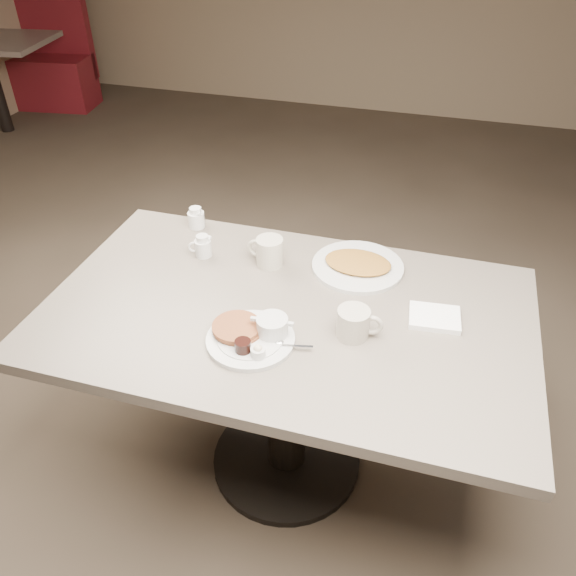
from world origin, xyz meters
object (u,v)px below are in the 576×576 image
(coffee_mug_near, at_px, (354,323))
(creamer_left, at_px, (203,246))
(main_plate, at_px, (253,334))
(booth_back_left, at_px, (31,61))
(diner_table, at_px, (286,350))
(creamer_right, at_px, (196,218))
(hash_plate, at_px, (358,265))
(coffee_mug_far, at_px, (269,252))

(coffee_mug_near, xyz_separation_m, creamer_left, (-0.59, 0.27, -0.01))
(main_plate, relative_size, coffee_mug_near, 2.28)
(coffee_mug_near, bearing_deg, booth_back_left, 137.68)
(diner_table, bearing_deg, booth_back_left, 136.36)
(creamer_left, bearing_deg, main_plate, -50.01)
(creamer_right, distance_m, hash_plate, 0.65)
(diner_table, distance_m, hash_plate, 0.38)
(main_plate, height_order, creamer_right, creamer_right)
(diner_table, height_order, creamer_left, creamer_left)
(creamer_left, bearing_deg, coffee_mug_near, -24.70)
(diner_table, height_order, coffee_mug_far, coffee_mug_far)
(creamer_left, xyz_separation_m, creamer_right, (-0.10, 0.18, -0.00))
(main_plate, bearing_deg, creamer_right, 127.07)
(creamer_right, height_order, booth_back_left, booth_back_left)
(coffee_mug_far, bearing_deg, coffee_mug_near, -38.97)
(coffee_mug_near, xyz_separation_m, booth_back_left, (-3.60, 3.28, -0.39))
(diner_table, height_order, main_plate, main_plate)
(main_plate, bearing_deg, diner_table, 71.93)
(hash_plate, bearing_deg, diner_table, -120.68)
(diner_table, xyz_separation_m, creamer_left, (-0.37, 0.21, 0.21))
(coffee_mug_far, xyz_separation_m, booth_back_left, (-3.25, 2.99, -0.39))
(coffee_mug_near, xyz_separation_m, hash_plate, (-0.05, 0.34, -0.03))
(creamer_left, relative_size, creamer_right, 1.05)
(hash_plate, height_order, booth_back_left, booth_back_left)
(creamer_right, bearing_deg, creamer_left, -59.91)
(coffee_mug_far, height_order, creamer_left, coffee_mug_far)
(coffee_mug_near, bearing_deg, main_plate, -159.34)
(diner_table, relative_size, hash_plate, 4.61)
(diner_table, xyz_separation_m, main_plate, (-0.05, -0.16, 0.19))
(coffee_mug_near, bearing_deg, creamer_right, 147.07)
(coffee_mug_near, height_order, creamer_right, coffee_mug_near)
(diner_table, height_order, hash_plate, hash_plate)
(creamer_left, bearing_deg, diner_table, -30.19)
(booth_back_left, bearing_deg, coffee_mug_near, -42.32)
(diner_table, bearing_deg, creamer_left, 149.81)
(creamer_left, relative_size, hash_plate, 0.26)
(main_plate, distance_m, hash_plate, 0.50)
(main_plate, xyz_separation_m, coffee_mug_near, (0.28, 0.10, 0.02))
(main_plate, bearing_deg, coffee_mug_far, 101.10)
(main_plate, relative_size, booth_back_left, 0.24)
(booth_back_left, bearing_deg, main_plate, -45.49)
(creamer_left, xyz_separation_m, hash_plate, (0.54, 0.07, -0.02))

